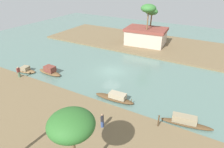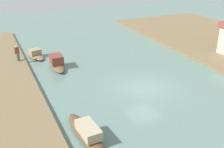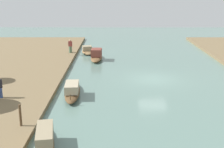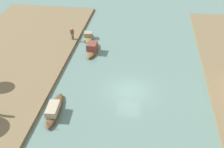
{
  "view_description": "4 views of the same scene",
  "coord_description": "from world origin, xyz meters",
  "views": [
    {
      "loc": [
        14.03,
        -24.28,
        13.67
      ],
      "look_at": [
        1.57,
        -2.62,
        1.06
      ],
      "focal_mm": 32.08,
      "sensor_mm": 36.0,
      "label": 1
    },
    {
      "loc": [
        17.77,
        -11.21,
        10.48
      ],
      "look_at": [
        -2.72,
        -1.72,
        0.53
      ],
      "focal_mm": 44.53,
      "sensor_mm": 36.0,
      "label": 2
    },
    {
      "loc": [
        26.46,
        -3.69,
        7.88
      ],
      "look_at": [
        1.48,
        -3.72,
        0.9
      ],
      "focal_mm": 49.42,
      "sensor_mm": 36.0,
      "label": 3
    },
    {
      "loc": [
        23.07,
        1.38,
        17.59
      ],
      "look_at": [
        -1.8,
        -2.11,
        0.75
      ],
      "focal_mm": 44.5,
      "sensor_mm": 36.0,
      "label": 4
    }
  ],
  "objects": [
    {
      "name": "sampan_foreground",
      "position": [
        -7.63,
        -5.48,
        0.48
      ],
      "size": [
        4.36,
        1.4,
        1.3
      ],
      "rotation": [
        0.0,
        0.0,
        -0.04
      ],
      "color": "brown",
      "rests_on": "river_water"
    },
    {
      "name": "river_water",
      "position": [
        0.0,
        0.0,
        0.0
      ],
      "size": [
        75.88,
        75.88,
        0.0
      ],
      "primitive_type": "plane",
      "color": "slate",
      "rests_on": "ground"
    },
    {
      "name": "sampan_midstream",
      "position": [
        -11.39,
        -6.84,
        0.32
      ],
      "size": [
        3.53,
        1.86,
        0.92
      ],
      "rotation": [
        0.0,
        0.0,
        0.19
      ],
      "color": "brown",
      "rests_on": "river_water"
    },
    {
      "name": "person_by_mooring",
      "position": [
        -10.25,
        -8.77,
        1.02
      ],
      "size": [
        0.4,
        0.46,
        1.61
      ],
      "rotation": [
        0.0,
        0.0,
        1.46
      ],
      "color": "#4C664C",
      "rests_on": "riverbank_left"
    },
    {
      "name": "sampan_with_tall_canopy",
      "position": [
        4.37,
        -6.72,
        0.4
      ],
      "size": [
        5.07,
        1.42,
        1.08
      ],
      "rotation": [
        0.0,
        0.0,
        0.06
      ],
      "color": "brown",
      "rests_on": "river_water"
    }
  ]
}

